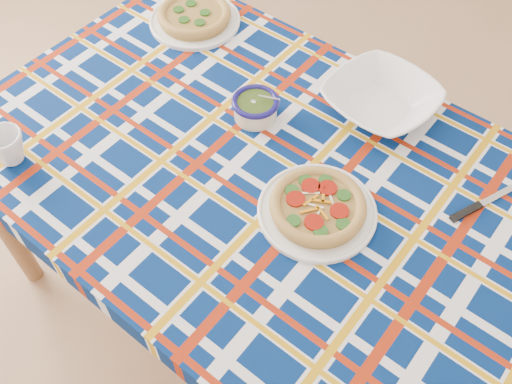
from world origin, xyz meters
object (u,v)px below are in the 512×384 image
Objects in this scene: pesto_bowl at (255,106)px; mug at (7,147)px; serving_bowl at (381,100)px; dining_table at (268,189)px; main_focaccia_plate at (318,206)px.

mug is (-0.36, -0.48, 0.01)m from pesto_bowl.
serving_bowl is (0.23, 0.22, -0.00)m from pesto_bowl.
main_focaccia_plate is (0.16, -0.03, 0.10)m from dining_table.
main_focaccia_plate is 2.28× the size of pesto_bowl.
serving_bowl is at bearing 44.32° from pesto_bowl.
main_focaccia_plate is 0.74m from mug.
dining_table is at bearing -104.99° from serving_bowl.
dining_table is at bearing -40.41° from pesto_bowl.
mug is (-0.66, -0.34, 0.02)m from main_focaccia_plate.
dining_table is 5.57× the size of serving_bowl.
serving_bowl is (-0.07, 0.37, 0.01)m from main_focaccia_plate.
pesto_bowl is at bearing 51.02° from mug.
dining_table is 0.21m from pesto_bowl.
serving_bowl is at bearing 47.83° from mug.
serving_bowl reaches higher than main_focaccia_plate.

